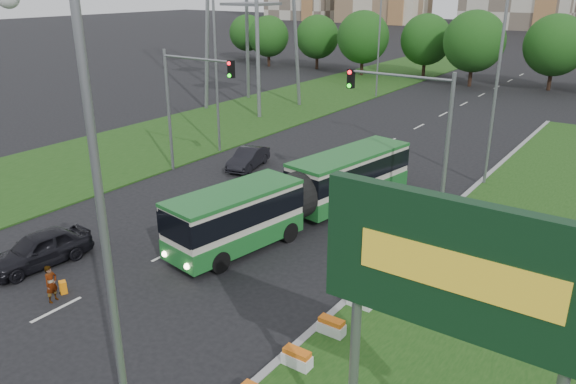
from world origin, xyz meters
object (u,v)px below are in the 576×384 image
Objects in this scene: articulated_bus at (301,193)px; pedestrian at (51,284)px; traffic_mast_median at (418,123)px; billboard at (457,284)px; car_left_near at (39,249)px; car_left_far at (248,158)px; traffic_mast_left at (185,94)px; shopping_trolley at (63,287)px.

pedestrian is at bearing -97.44° from articulated_bus.
traffic_mast_median reaches higher than pedestrian.
billboard reaches higher than car_left_near.
traffic_mast_median reaches higher than car_left_near.
traffic_mast_median reaches higher than car_left_far.
billboard is at bearing -64.97° from traffic_mast_median.
billboard is 5.12× the size of pedestrian.
car_left_far is (-8.08, 5.64, -0.92)m from articulated_bus.
pedestrian is (-3.71, -12.26, -0.83)m from articulated_bus.
car_left_near is (-19.09, 1.85, -5.38)m from billboard.
traffic_mast_left is 6.14m from car_left_far.
traffic_mast_median is 13.79m from car_left_far.
traffic_mast_left is 11.35m from articulated_bus.
articulated_bus is (-12.18, 12.59, -4.55)m from billboard.
traffic_mast_left is 5.12× the size of pedestrian.
car_left_near is at bearing 52.97° from pedestrian.
billboard is at bearing -36.52° from articulated_bus.
traffic_mast_left reaches higher than car_left_far.
shopping_trolley is at bearing -119.81° from traffic_mast_median.
traffic_mast_median reaches higher than articulated_bus.
traffic_mast_median is 6.92m from articulated_bus.
car_left_near reaches higher than car_left_far.
car_left_near is (-6.91, -10.73, -0.83)m from articulated_bus.
car_left_near is 8.67× the size of shopping_trolley.
articulated_bus is 12.38m from shopping_trolley.
traffic_mast_left reaches higher than shopping_trolley.
car_left_near is at bearing -99.15° from car_left_far.
billboard is at bearing -33.55° from traffic_mast_left.
billboard reaches higher than shopping_trolley.
billboard is at bearing 0.14° from car_left_near.
billboard is 15.09× the size of shopping_trolley.
traffic_mast_median is (-7.47, 16.00, -0.81)m from billboard.
car_left_far is (-12.79, 2.22, -4.66)m from traffic_mast_median.
pedestrian is 0.82m from shopping_trolley.
articulated_bus reaches higher than shopping_trolley.
pedestrian is (4.37, -17.89, 0.09)m from car_left_far.
car_left_far is at bearing 128.07° from shopping_trolley.
pedestrian is 2.95× the size of shopping_trolley.
billboard is 0.50× the size of articulated_bus.
shopping_trolley is (4.15, -17.30, -0.43)m from car_left_far.
traffic_mast_left is 16.33m from shopping_trolley.
billboard is 17.18m from shopping_trolley.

